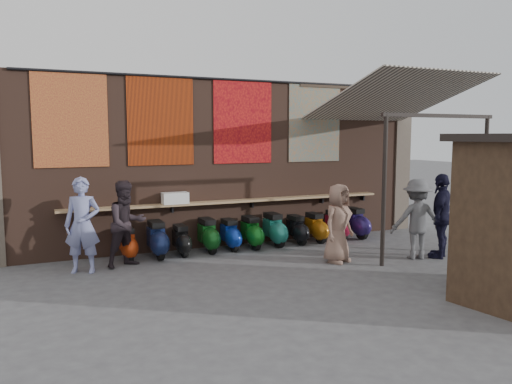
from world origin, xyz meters
TOP-DOWN VIEW (x-y plane):
  - ground at (0.00, 0.00)m, footprint 70.00×70.00m
  - brick_wall at (0.00, 2.70)m, footprint 10.00×0.40m
  - pier_right at (5.20, 2.70)m, footprint 0.50×0.50m
  - eating_counter at (0.00, 2.33)m, footprint 8.00×0.32m
  - shelf_box at (-1.45, 2.30)m, footprint 0.58×0.29m
  - tapestry_redgold at (-3.60, 2.48)m, footprint 1.50×0.02m
  - tapestry_sun at (-1.70, 2.48)m, footprint 1.50×0.02m
  - tapestry_orange at (0.30, 2.48)m, footprint 1.50×0.02m
  - tapestry_multi at (2.30, 2.48)m, footprint 1.50×0.02m
  - hang_rail at (0.00, 2.47)m, footprint 9.50×0.06m
  - scooter_stool_0 at (-2.58, 2.01)m, footprint 0.33×0.74m
  - scooter_stool_1 at (-1.96, 1.97)m, footprint 0.38×0.84m
  - scooter_stool_2 at (-1.42, 1.97)m, footprint 0.32×0.71m
  - scooter_stool_3 at (-0.77, 2.03)m, footprint 0.36×0.81m
  - scooter_stool_4 at (-0.22, 2.04)m, footprint 0.34×0.75m
  - scooter_stool_5 at (0.30, 1.98)m, footprint 0.36×0.79m
  - scooter_stool_6 at (0.91, 1.99)m, footprint 0.37×0.83m
  - scooter_stool_7 at (1.52, 1.96)m, footprint 0.33×0.74m
  - scooter_stool_8 at (2.06, 1.96)m, footprint 0.34×0.76m
  - scooter_stool_9 at (2.70, 2.01)m, footprint 0.35×0.78m
  - scooter_stool_10 at (3.29, 1.97)m, footprint 0.37×0.82m
  - diner_left at (-3.54, 1.40)m, footprint 0.80×0.66m
  - diner_right at (-2.68, 1.51)m, footprint 1.04×0.94m
  - shopper_navy at (3.72, -0.54)m, footprint 1.14×1.00m
  - shopper_grey at (3.16, -0.41)m, footprint 1.27×0.97m
  - shopper_tan at (1.43, 0.03)m, footprint 0.95×0.80m
  - stall_sign at (2.80, -2.60)m, footprint 1.19×0.22m
  - stall_shelf at (2.80, -2.60)m, footprint 1.96×0.40m
  - awning_canvas at (3.50, 0.90)m, footprint 3.20×3.28m
  - awning_ledger at (3.50, 2.49)m, footprint 3.30×0.08m
  - awning_header at (3.50, -0.60)m, footprint 3.00×0.08m
  - awning_post_left at (2.10, -0.60)m, footprint 0.09×0.09m
  - awning_post_right at (4.90, -0.60)m, footprint 0.09×0.09m

SIDE VIEW (x-z plane):
  - ground at x=0.00m, z-range 0.00..0.00m
  - scooter_stool_2 at x=-1.42m, z-range 0.00..0.67m
  - scooter_stool_0 at x=-2.58m, z-range 0.00..0.70m
  - scooter_stool_7 at x=1.52m, z-range 0.00..0.70m
  - scooter_stool_4 at x=-0.22m, z-range 0.00..0.71m
  - scooter_stool_8 at x=2.06m, z-range 0.00..0.72m
  - scooter_stool_9 at x=2.70m, z-range 0.00..0.74m
  - scooter_stool_5 at x=0.30m, z-range 0.00..0.75m
  - scooter_stool_3 at x=-0.77m, z-range 0.00..0.77m
  - scooter_stool_10 at x=3.29m, z-range 0.00..0.78m
  - scooter_stool_6 at x=0.91m, z-range 0.00..0.79m
  - scooter_stool_1 at x=-1.96m, z-range 0.00..0.80m
  - shopper_tan at x=1.43m, z-range 0.00..1.66m
  - shopper_grey at x=3.16m, z-range 0.00..1.74m
  - diner_right at x=-2.68m, z-range 0.00..1.76m
  - shopper_navy at x=3.72m, z-range 0.00..1.85m
  - diner_left at x=-3.54m, z-range 0.00..1.87m
  - stall_shelf at x=2.80m, z-range 0.91..0.97m
  - eating_counter at x=0.00m, z-range 1.08..1.12m
  - shelf_box at x=-1.45m, z-range 1.12..1.38m
  - awning_post_left at x=2.10m, z-range 0.00..3.10m
  - awning_post_right at x=4.90m, z-range 0.00..3.10m
  - stall_sign at x=2.80m, z-range 1.62..2.12m
  - brick_wall at x=0.00m, z-range 0.00..4.00m
  - pier_right at x=5.20m, z-range 0.00..4.00m
  - tapestry_redgold at x=-3.60m, z-range 2.00..4.00m
  - tapestry_sun at x=-1.70m, z-range 2.00..4.00m
  - tapestry_orange at x=0.30m, z-range 2.00..4.00m
  - tapestry_multi at x=2.30m, z-range 2.00..4.00m
  - awning_header at x=3.50m, z-range 3.04..3.12m
  - awning_canvas at x=3.50m, z-range 3.07..4.03m
  - awning_ledger at x=3.50m, z-range 3.89..4.01m
  - hang_rail at x=0.00m, z-range 3.95..4.01m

